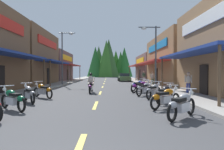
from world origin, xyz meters
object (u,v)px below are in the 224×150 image
streetlamp_left (64,51)px  motorcycle_parked_right_5 (141,86)px  motorcycle_parked_right_2 (165,94)px  motorcycle_parked_left_2 (29,93)px  parked_car_curbside (124,77)px  pedestrian_waiting (188,82)px  motorcycle_parked_left_1 (13,99)px  motorcycle_parked_left_3 (43,90)px  motorcycle_parked_right_1 (165,97)px  motorcycle_parked_right_0 (182,104)px  rider_cruising_lead (91,84)px  pedestrian_by_shop (144,76)px  motorcycle_parked_right_6 (139,85)px  streetlamp_right (153,48)px  motorcycle_parked_right_4 (145,88)px  motorcycle_parked_right_3 (154,90)px  pedestrian_browsing (153,78)px

streetlamp_left → motorcycle_parked_right_5: (7.91, -8.55, -3.67)m
motorcycle_parked_right_2 → motorcycle_parked_left_2: same height
parked_car_curbside → pedestrian_waiting: bearing=-172.6°
motorcycle_parked_right_2 → motorcycle_parked_left_1: same height
streetlamp_left → pedestrian_waiting: 15.19m
motorcycle_parked_left_3 → motorcycle_parked_right_1: bearing=-167.0°
motorcycle_parked_right_0 → motorcycle_parked_right_5: bearing=44.8°
motorcycle_parked_left_2 → rider_cruising_lead: rider_cruising_lead is taller
motorcycle_parked_left_2 → pedestrian_waiting: (10.03, 3.67, 0.43)m
pedestrian_by_shop → pedestrian_waiting: bearing=-177.5°
motorcycle_parked_right_0 → parked_car_curbside: (0.17, 27.47, 0.20)m
streetlamp_left → motorcycle_parked_right_6: 11.23m
pedestrian_by_shop → pedestrian_waiting: (0.62, -14.59, -0.12)m
motorcycle_parked_right_5 → parked_car_curbside: size_ratio=0.43×
motorcycle_parked_right_2 → motorcycle_parked_left_3: size_ratio=1.05×
motorcycle_parked_left_1 → pedestrian_waiting: pedestrian_waiting is taller
motorcycle_parked_right_0 → motorcycle_parked_right_6: size_ratio=0.98×
parked_car_curbside → motorcycle_parked_right_0: bearing=178.4°
streetlamp_right → motorcycle_parked_right_1: bearing=-99.1°
motorcycle_parked_right_4 → motorcycle_parked_right_3: bearing=-126.8°
motorcycle_parked_right_2 → motorcycle_parked_right_6: bearing=41.0°
motorcycle_parked_right_0 → parked_car_curbside: 27.47m
motorcycle_parked_right_0 → motorcycle_parked_right_2: bearing=38.4°
streetlamp_left → motorcycle_parked_right_3: size_ratio=3.62×
rider_cruising_lead → motorcycle_parked_right_1: bearing=-147.4°
motorcycle_parked_left_1 → pedestrian_waiting: 11.45m
motorcycle_parked_left_2 → parked_car_curbside: parked_car_curbside is taller
motorcycle_parked_right_4 → streetlamp_left: bearing=80.9°
motorcycle_parked_left_1 → motorcycle_parked_right_1: bearing=-137.5°
pedestrian_waiting → motorcycle_parked_right_6: bearing=100.6°
motorcycle_parked_left_3 → motorcycle_parked_right_3: bearing=-141.1°
motorcycle_parked_right_2 → parked_car_curbside: size_ratio=0.40×
motorcycle_parked_right_2 → motorcycle_parked_right_3: (-0.17, 1.77, 0.00)m
motorcycle_parked_right_2 → motorcycle_parked_right_4: size_ratio=1.08×
motorcycle_parked_left_2 → pedestrian_by_shop: (9.41, 18.27, 0.55)m
rider_cruising_lead → pedestrian_waiting: (7.18, -1.10, 0.27)m
rider_cruising_lead → motorcycle_parked_left_1: bearing=160.2°
rider_cruising_lead → parked_car_curbside: size_ratio=0.49×
motorcycle_parked_right_2 → motorcycle_parked_right_1: bearing=-156.8°
motorcycle_parked_right_0 → motorcycle_parked_left_1: bearing=121.4°
motorcycle_parked_right_6 → motorcycle_parked_left_2: (-6.84, -6.45, 0.00)m
pedestrian_by_shop → motorcycle_parked_right_4: bearing=170.2°
motorcycle_parked_right_2 → motorcycle_parked_right_3: same height
parked_car_curbside → pedestrian_browsing: bearing=-168.4°
motorcycle_parked_right_0 → motorcycle_parked_left_1: same height
motorcycle_parked_right_2 → motorcycle_parked_right_0: bearing=-148.5°
motorcycle_parked_left_2 → pedestrian_by_shop: pedestrian_by_shop is taller
motorcycle_parked_left_2 → pedestrian_browsing: (9.48, 12.81, 0.47)m
rider_cruising_lead → motorcycle_parked_right_6: bearing=-65.5°
motorcycle_parked_right_5 → motorcycle_parked_left_2: 8.40m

